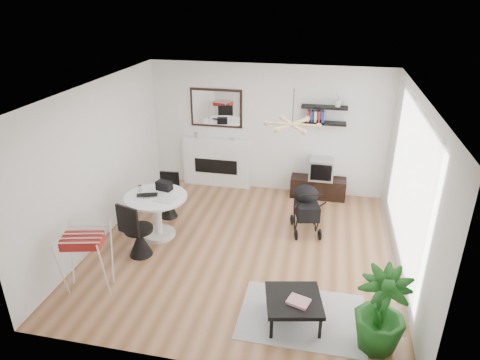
% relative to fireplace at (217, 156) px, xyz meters
% --- Properties ---
extents(floor, '(5.00, 5.00, 0.00)m').
position_rel_fireplace_xyz_m(floor, '(1.10, -2.42, -0.69)').
color(floor, brown).
rests_on(floor, ground).
extents(ceiling, '(5.00, 5.00, 0.00)m').
position_rel_fireplace_xyz_m(ceiling, '(1.10, -2.42, 2.01)').
color(ceiling, white).
rests_on(ceiling, wall_back).
extents(wall_back, '(5.00, 0.00, 5.00)m').
position_rel_fireplace_xyz_m(wall_back, '(1.10, 0.08, 0.66)').
color(wall_back, white).
rests_on(wall_back, floor).
extents(wall_left, '(0.00, 5.00, 5.00)m').
position_rel_fireplace_xyz_m(wall_left, '(-1.40, -2.42, 0.66)').
color(wall_left, white).
rests_on(wall_left, floor).
extents(wall_right, '(0.00, 5.00, 5.00)m').
position_rel_fireplace_xyz_m(wall_right, '(3.60, -2.42, 0.66)').
color(wall_right, white).
rests_on(wall_right, floor).
extents(sheer_curtain, '(0.04, 3.60, 2.60)m').
position_rel_fireplace_xyz_m(sheer_curtain, '(3.50, -2.22, 0.66)').
color(sheer_curtain, white).
rests_on(sheer_curtain, wall_right).
extents(fireplace, '(1.50, 0.17, 2.16)m').
position_rel_fireplace_xyz_m(fireplace, '(0.00, 0.00, 0.00)').
color(fireplace, white).
rests_on(fireplace, floor).
extents(shelf_lower, '(0.90, 0.25, 0.04)m').
position_rel_fireplace_xyz_m(shelf_lower, '(2.24, -0.05, 0.91)').
color(shelf_lower, black).
rests_on(shelf_lower, wall_back).
extents(shelf_upper, '(0.90, 0.25, 0.04)m').
position_rel_fireplace_xyz_m(shelf_upper, '(2.24, -0.05, 1.23)').
color(shelf_upper, black).
rests_on(shelf_upper, wall_back).
extents(pendant_lamp, '(0.90, 0.90, 0.10)m').
position_rel_fireplace_xyz_m(pendant_lamp, '(1.80, -2.12, 1.46)').
color(pendant_lamp, tan).
rests_on(pendant_lamp, ceiling).
extents(tv_console, '(1.14, 0.40, 0.43)m').
position_rel_fireplace_xyz_m(tv_console, '(2.24, -0.13, -0.47)').
color(tv_console, black).
rests_on(tv_console, floor).
extents(crt_tv, '(0.50, 0.43, 0.43)m').
position_rel_fireplace_xyz_m(crt_tv, '(2.28, -0.14, -0.04)').
color(crt_tv, '#B5B5B7').
rests_on(crt_tv, tv_console).
extents(dining_table, '(1.07, 1.07, 0.79)m').
position_rel_fireplace_xyz_m(dining_table, '(-0.46, -2.31, -0.17)').
color(dining_table, white).
rests_on(dining_table, floor).
extents(laptop, '(0.41, 0.33, 0.03)m').
position_rel_fireplace_xyz_m(laptop, '(-0.59, -2.39, 0.11)').
color(laptop, black).
rests_on(laptop, dining_table).
extents(black_bag, '(0.30, 0.22, 0.16)m').
position_rel_fireplace_xyz_m(black_bag, '(-0.41, -2.05, 0.18)').
color(black_bag, black).
rests_on(black_bag, dining_table).
extents(newspaper, '(0.38, 0.33, 0.01)m').
position_rel_fireplace_xyz_m(newspaper, '(-0.24, -2.40, 0.11)').
color(newspaper, white).
rests_on(newspaper, dining_table).
extents(drinking_glass, '(0.06, 0.06, 0.10)m').
position_rel_fireplace_xyz_m(drinking_glass, '(-0.81, -2.18, 0.15)').
color(drinking_glass, white).
rests_on(drinking_glass, dining_table).
extents(chair_far, '(0.41, 0.42, 0.86)m').
position_rel_fireplace_xyz_m(chair_far, '(-0.54, -1.59, -0.41)').
color(chair_far, black).
rests_on(chair_far, floor).
extents(chair_near, '(0.51, 0.52, 0.99)m').
position_rel_fireplace_xyz_m(chair_near, '(-0.53, -2.96, -0.37)').
color(chair_near, black).
rests_on(chair_near, floor).
extents(drying_rack, '(0.76, 0.72, 0.95)m').
position_rel_fireplace_xyz_m(drying_rack, '(-0.88, -3.91, -0.19)').
color(drying_rack, white).
rests_on(drying_rack, floor).
extents(stroller, '(0.63, 0.83, 0.93)m').
position_rel_fireplace_xyz_m(stroller, '(2.08, -1.57, -0.28)').
color(stroller, black).
rests_on(stroller, floor).
extents(rug, '(1.66, 1.20, 0.01)m').
position_rel_fireplace_xyz_m(rug, '(2.21, -3.87, -0.68)').
color(rug, '#A9A9A9').
rests_on(rug, floor).
extents(coffee_table, '(0.84, 0.84, 0.37)m').
position_rel_fireplace_xyz_m(coffee_table, '(2.09, -3.98, -0.35)').
color(coffee_table, black).
rests_on(coffee_table, rug).
extents(magazines, '(0.32, 0.29, 0.04)m').
position_rel_fireplace_xyz_m(magazines, '(2.16, -4.05, -0.29)').
color(magazines, '#C23044').
rests_on(magazines, coffee_table).
extents(potted_plant, '(0.75, 0.75, 1.11)m').
position_rel_fireplace_xyz_m(potted_plant, '(3.14, -4.20, -0.13)').
color(potted_plant, '#195317').
rests_on(potted_plant, floor).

